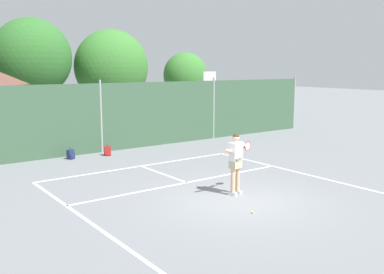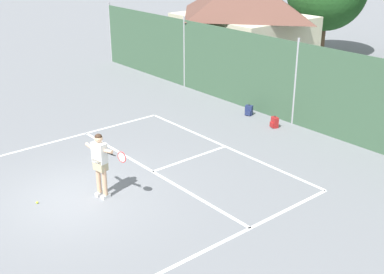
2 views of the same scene
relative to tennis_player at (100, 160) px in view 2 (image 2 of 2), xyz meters
The scene contains 8 objects.
ground_plane 1.29m from the tennis_player, 128.05° to the right, with size 120.00×120.00×0.00m, color slate.
court_markings 1.19m from the tennis_player, 162.87° to the left, with size 8.30×11.10×0.01m.
chainlink_fence 8.50m from the tennis_player, 92.75° to the left, with size 26.09×0.09×3.24m.
clubhouse_building 13.98m from the tennis_player, 119.17° to the left, with size 6.27×5.34×4.93m.
tennis_player is the anchor object (origin of this frame).
tennis_ball 2.05m from the tennis_player, 117.31° to the right, with size 0.07×0.07×0.07m, color #CCE033.
backpack_navy 8.19m from the tennis_player, 105.03° to the left, with size 0.33×0.32×0.46m.
backpack_red 7.69m from the tennis_player, 94.17° to the left, with size 0.32×0.31×0.46m.
Camera 2 is at (11.27, -5.37, 6.69)m, focal length 46.95 mm.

